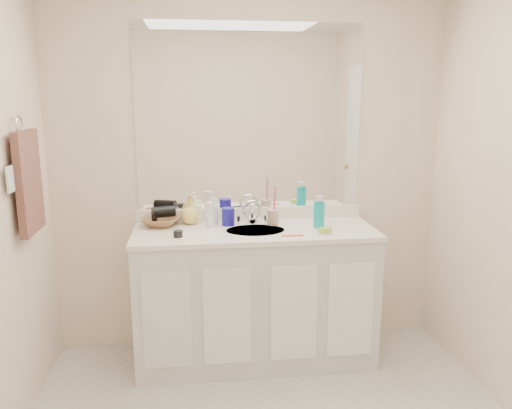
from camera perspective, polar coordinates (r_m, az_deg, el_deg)
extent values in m
cube|color=#FEE6C7|center=(3.34, -0.69, 3.70)|extent=(2.60, 0.02, 2.40)
cube|color=silver|center=(3.29, -0.11, -10.50)|extent=(1.50, 0.55, 0.85)
cube|color=white|center=(3.14, -0.11, -3.10)|extent=(1.52, 0.57, 0.03)
cube|color=white|center=(3.38, -0.65, -1.03)|extent=(1.52, 0.03, 0.08)
cylinder|color=beige|center=(3.13, -0.07, -3.14)|extent=(0.37, 0.37, 0.02)
cylinder|color=silver|center=(3.28, -0.45, -1.18)|extent=(0.02, 0.02, 0.11)
cube|color=white|center=(3.30, -0.70, 9.88)|extent=(1.48, 0.01, 1.20)
cylinder|color=#1B1592|center=(3.23, -3.21, -1.38)|extent=(0.09, 0.09, 0.11)
cylinder|color=#CFAE92|center=(3.24, 1.94, -1.45)|extent=(0.08, 0.08, 0.10)
cylinder|color=#F34087|center=(3.22, 2.13, 0.29)|extent=(0.02, 0.04, 0.21)
cylinder|color=#0EABAD|center=(3.19, 7.21, -1.15)|extent=(0.09, 0.09, 0.17)
cube|color=white|center=(3.06, 7.80, -3.27)|extent=(0.10, 0.08, 0.01)
cube|color=#9AD634|center=(3.05, 7.81, -2.92)|extent=(0.09, 0.07, 0.03)
cube|color=orange|center=(3.00, 4.21, -3.55)|extent=(0.13, 0.03, 0.01)
cylinder|color=black|center=(3.00, -8.91, -3.33)|extent=(0.06, 0.06, 0.04)
cylinder|color=white|center=(3.18, -5.27, -1.16)|extent=(0.06, 0.06, 0.17)
imported|color=white|center=(3.27, -4.83, -0.74)|extent=(0.08, 0.08, 0.17)
imported|color=#FFFECF|center=(3.30, -7.02, -0.55)|extent=(0.08, 0.08, 0.18)
imported|color=#F6DD5F|center=(3.28, -7.49, -0.82)|extent=(0.15, 0.15, 0.16)
imported|color=brown|center=(3.28, -10.82, -1.89)|extent=(0.29, 0.29, 0.06)
cylinder|color=black|center=(3.26, -10.52, -0.85)|extent=(0.16, 0.11, 0.07)
torus|color=silver|center=(2.91, -25.44, 8.15)|extent=(0.01, 0.11, 0.11)
cube|color=#50312B|center=(2.93, -24.53, 2.33)|extent=(0.04, 0.32, 0.55)
cube|color=white|center=(2.74, -26.27, 2.61)|extent=(0.01, 0.08, 0.13)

